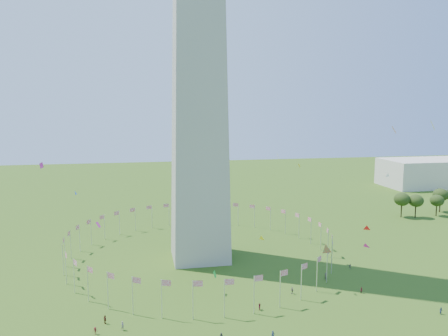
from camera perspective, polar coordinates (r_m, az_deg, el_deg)
The scene contains 5 objects.
flag_ring at distance 137.72m, azimuth -3.16°, elevation -9.86°, with size 80.24×80.24×9.00m.
gov_building_east_a at distance 287.09m, azimuth 24.90°, elevation -0.57°, with size 50.00×30.00×16.00m, color beige.
crowd at distance 95.37m, azimuth 4.37°, elevation -20.67°, with size 90.75×71.63×1.97m.
kites_aloft at distance 107.97m, azimuth 9.21°, elevation -6.19°, with size 88.79×68.31×40.13m.
tree_line_east at distance 214.11m, azimuth 26.57°, elevation -4.17°, with size 53.24×15.52×10.46m.
Camera 1 is at (-17.44, -80.03, 46.37)m, focal length 35.00 mm.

